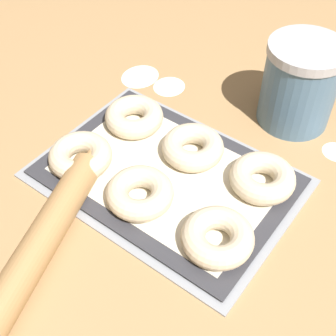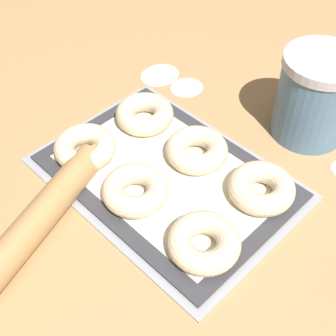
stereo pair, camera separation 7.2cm
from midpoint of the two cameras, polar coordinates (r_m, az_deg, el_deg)
The scene contains 13 objects.
ground_plane at distance 0.77m, azimuth 3.48°, elevation -0.76°, with size 2.80×2.80×0.00m, color #A87F51.
baking_tray at distance 0.76m, azimuth 2.71°, elevation -1.41°, with size 0.41×0.29×0.01m.
baking_mat at distance 0.75m, azimuth 2.72°, elevation -1.14°, with size 0.38×0.27×0.00m.
bagel_front_left at distance 0.78m, azimuth -7.49°, elevation 2.38°, with size 0.10×0.10×0.03m.
bagel_front_center at distance 0.71m, azimuth -1.20°, elevation -2.76°, with size 0.10×0.10×0.03m.
bagel_front_right at distance 0.66m, azimuth 7.57°, elevation -9.14°, with size 0.10×0.10×0.03m.
bagel_back_left at distance 0.83m, azimuth -0.41°, elevation 6.48°, with size 0.10×0.10×0.03m.
bagel_back_center at distance 0.77m, azimuth 6.18°, elevation 2.07°, with size 0.10×0.10×0.03m.
bagel_back_right at distance 0.73m, azimuth 14.07°, elevation -2.53°, with size 0.10×0.10×0.03m.
flour_canister at distance 0.84m, azimuth 19.88°, elevation 8.10°, with size 0.13×0.13×0.15m.
rolling_pin at distance 0.68m, azimuth -14.33°, elevation -8.28°, with size 0.17×0.44×0.05m.
flour_patch_near at distance 0.94m, azimuth 4.52°, elevation 9.74°, with size 0.06×0.07×0.00m.
flour_patch_far at distance 0.97m, azimuth 1.15°, elevation 11.25°, with size 0.07×0.08×0.00m.
Camera 2 is at (0.36, -0.37, 0.57)m, focal length 50.00 mm.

